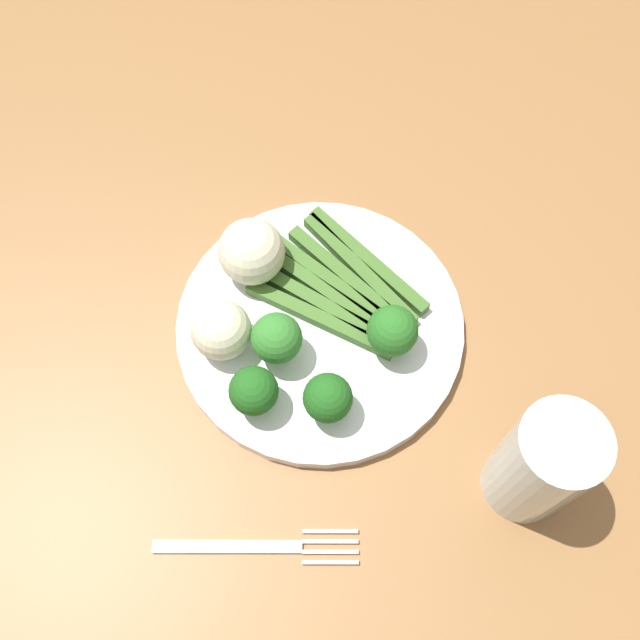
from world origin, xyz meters
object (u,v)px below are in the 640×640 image
object	(u,v)px
broccoli_back	(392,331)
cauliflower_mid	(252,252)
cauliflower_left	(221,330)
fork	(259,547)
dining_table	(333,329)
broccoli_back_right	(254,391)
water_glass	(541,464)
plate	(320,326)
asparagus_bundle	(341,287)
broccoli_front_left	(328,398)
broccoli_right	(277,339)

from	to	relation	value
broccoli_back	cauliflower_mid	world-z (taller)	cauliflower_mid
broccoli_back	cauliflower_left	distance (m)	0.15
cauliflower_mid	fork	distance (m)	0.25
dining_table	broccoli_back_right	size ratio (longest dim) A/B	29.08
broccoli_back	water_glass	world-z (taller)	water_glass
dining_table	water_glass	xyz separation A→B (m)	(0.19, 0.15, 0.15)
broccoli_back_right	water_glass	distance (m)	0.23
plate	broccoli_back_right	bearing A→B (deg)	-38.14
cauliflower_left	asparagus_bundle	bearing A→B (deg)	114.20
asparagus_bundle	broccoli_back	world-z (taller)	broccoli_back
broccoli_front_left	cauliflower_left	xyz separation A→B (m)	(-0.07, -0.09, -0.00)
broccoli_front_left	broccoli_back	xyz separation A→B (m)	(-0.06, 0.06, 0.00)
plate	fork	bearing A→B (deg)	-16.67
broccoli_right	cauliflower_left	xyz separation A→B (m)	(-0.01, -0.05, -0.00)
fork	asparagus_bundle	bearing A→B (deg)	73.25
plate	broccoli_front_left	distance (m)	0.09
broccoli_front_left	fork	distance (m)	0.13
asparagus_bundle	broccoli_right	world-z (taller)	broccoli_right
cauliflower_left	water_glass	size ratio (longest dim) A/B	0.41
broccoli_back	cauliflower_left	world-z (taller)	broccoli_back
broccoli_right	asparagus_bundle	bearing A→B (deg)	135.58
cauliflower_left	fork	bearing A→B (deg)	9.18
dining_table	broccoli_back	xyz separation A→B (m)	(0.06, 0.04, 0.13)
broccoli_back	broccoli_right	bearing A→B (deg)	-88.52
plate	broccoli_front_left	world-z (taller)	broccoli_front_left
broccoli_right	cauliflower_mid	bearing A→B (deg)	-166.37
dining_table	broccoli_right	xyz separation A→B (m)	(0.07, -0.05, 0.13)
plate	cauliflower_left	xyz separation A→B (m)	(0.02, -0.09, 0.03)
broccoli_front_left	broccoli_right	world-z (taller)	broccoli_right
asparagus_bundle	plate	bearing A→B (deg)	99.21
asparagus_bundle	broccoli_back_right	world-z (taller)	broccoli_back_right
broccoli_right	broccoli_back_right	bearing A→B (deg)	-23.53
plate	broccoli_back	size ratio (longest dim) A/B	4.77
broccoli_back	cauliflower_left	xyz separation A→B (m)	(-0.01, -0.15, -0.00)
cauliflower_left	water_glass	world-z (taller)	water_glass
plate	broccoli_front_left	bearing A→B (deg)	1.93
broccoli_right	broccoli_back_right	size ratio (longest dim) A/B	1.07
cauliflower_left	broccoli_back_right	bearing A→B (deg)	25.77
dining_table	broccoli_back_right	xyz separation A→B (m)	(0.11, -0.07, 0.13)
broccoli_back	broccoli_back_right	world-z (taller)	broccoli_back
broccoli_front_left	fork	size ratio (longest dim) A/B	0.31
broccoli_right	broccoli_back_right	distance (m)	0.05
plate	fork	distance (m)	0.20
cauliflower_left	broccoli_back	bearing A→B (deg)	86.24
cauliflower_left	broccoli_right	bearing A→B (deg)	75.69
asparagus_bundle	broccoli_right	xyz separation A→B (m)	(0.06, -0.06, 0.03)
dining_table	broccoli_front_left	distance (m)	0.18
broccoli_right	broccoli_back_right	xyz separation A→B (m)	(0.05, -0.02, -0.00)
asparagus_bundle	broccoli_front_left	size ratio (longest dim) A/B	3.26
broccoli_right	cauliflower_mid	size ratio (longest dim) A/B	0.89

